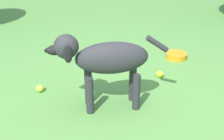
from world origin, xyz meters
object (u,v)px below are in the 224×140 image
object	(u,v)px
dog	(105,60)
tennis_ball_0	(40,88)
water_bowl	(176,56)
tennis_ball_3	(160,74)

from	to	relation	value
dog	tennis_ball_0	distance (m)	0.72
water_bowl	dog	bearing A→B (deg)	146.81
water_bowl	tennis_ball_3	bearing A→B (deg)	156.68
dog	tennis_ball_3	distance (m)	0.80
dog	water_bowl	size ratio (longest dim) A/B	4.04
tennis_ball_3	dog	bearing A→B (deg)	139.80
tennis_ball_0	dog	bearing A→B (deg)	-106.71
tennis_ball_0	water_bowl	distance (m)	1.49
dog	water_bowl	world-z (taller)	dog
dog	tennis_ball_0	bearing A→B (deg)	-30.31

